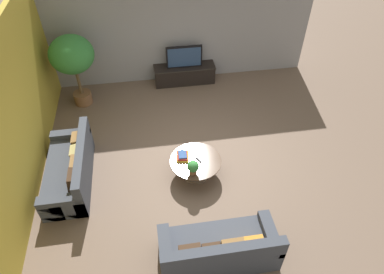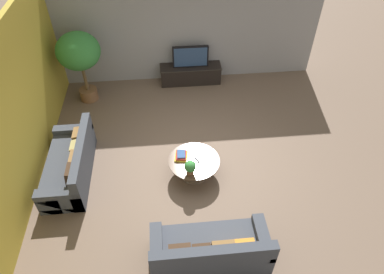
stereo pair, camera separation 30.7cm
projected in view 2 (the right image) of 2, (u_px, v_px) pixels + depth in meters
ground_plane at (193, 157)px, 7.56m from camera, size 24.00×24.00×0.00m
back_wall_stone at (180, 27)px, 8.91m from camera, size 7.40×0.12×3.00m
side_wall_left at (20, 106)px, 6.45m from camera, size 0.12×7.40×3.00m
media_console at (191, 74)px, 9.54m from camera, size 1.68×0.50×0.50m
television at (190, 57)px, 9.17m from camera, size 0.97×0.13×0.60m
coffee_table at (194, 164)px, 7.00m from camera, size 1.05×1.05×0.41m
couch_by_wall at (71, 165)px, 7.00m from camera, size 0.84×1.98×0.84m
couch_near_entry at (210, 251)px, 5.61m from camera, size 1.94×0.84×0.84m
potted_palm_tall at (79, 54)px, 8.22m from camera, size 1.05×1.05×1.86m
potted_plant_tabletop at (190, 167)px, 6.56m from camera, size 0.23×0.23×0.30m
book_stack at (181, 155)px, 6.97m from camera, size 0.31×0.36×0.09m
remote_black at (197, 160)px, 6.92m from camera, size 0.11×0.16×0.02m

